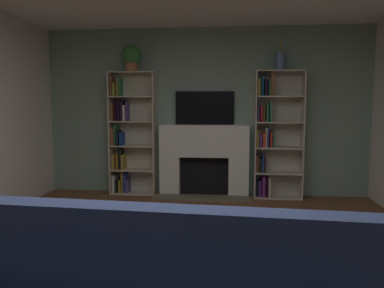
{
  "coord_description": "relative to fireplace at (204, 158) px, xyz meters",
  "views": [
    {
      "loc": [
        0.44,
        -2.84,
        1.47
      ],
      "look_at": [
        0.0,
        1.31,
        1.02
      ],
      "focal_mm": 35.69,
      "sensor_mm": 36.0,
      "label": 1
    }
  ],
  "objects": [
    {
      "name": "fireplace",
      "position": [
        0.0,
        0.0,
        0.0
      ],
      "size": [
        1.51,
        0.54,
        1.13
      ],
      "color": "white",
      "rests_on": "ground_plane"
    },
    {
      "name": "bookshelf_right",
      "position": [
        1.06,
        0.0,
        0.36
      ],
      "size": [
        0.73,
        0.32,
        1.96
      ],
      "color": "beige",
      "rests_on": "ground_plane"
    },
    {
      "name": "wall_back_accent",
      "position": [
        0.0,
        0.15,
        0.73
      ],
      "size": [
        5.26,
        0.06,
        2.65
      ],
      "primitive_type": "cube",
      "color": "gray",
      "rests_on": "ground_plane"
    },
    {
      "name": "potted_plant",
      "position": [
        -1.15,
        -0.03,
        1.59
      ],
      "size": [
        0.32,
        0.32,
        0.42
      ],
      "color": "#AC6D47",
      "rests_on": "bookshelf_left"
    },
    {
      "name": "tv",
      "position": [
        0.0,
        0.09,
        0.79
      ],
      "size": [
        0.93,
        0.06,
        0.53
      ],
      "primitive_type": "cube",
      "color": "black",
      "rests_on": "fireplace"
    },
    {
      "name": "vase_with_flowers",
      "position": [
        1.15,
        -0.03,
        1.5
      ],
      "size": [
        0.15,
        0.15,
        0.45
      ],
      "color": "#5675A1",
      "rests_on": "bookshelf_right"
    },
    {
      "name": "bookshelf_left",
      "position": [
        -1.24,
        0.02,
        0.34
      ],
      "size": [
        0.73,
        0.28,
        1.96
      ],
      "color": "beige",
      "rests_on": "ground_plane"
    }
  ]
}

